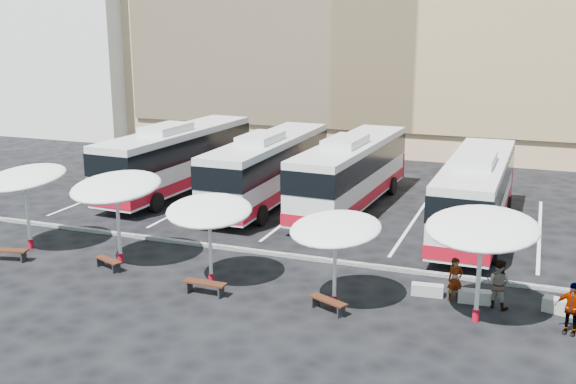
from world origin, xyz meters
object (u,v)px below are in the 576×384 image
(wood_bench_1, at_px, (108,261))
(sunshade_1, at_px, (116,187))
(sunshade_2, at_px, (209,211))
(wood_bench_0, at_px, (8,252))
(bus_3, at_px, (476,191))
(sunshade_4, at_px, (482,229))
(wood_bench_3, at_px, (328,302))
(conc_bench_2, at_px, (563,307))
(conc_bench_1, at_px, (476,297))
(conc_bench_0, at_px, (427,290))
(bus_1, at_px, (269,166))
(bus_0, at_px, (178,157))
(passenger_0, at_px, (455,280))
(bus_2, at_px, (351,171))
(sunshade_3, at_px, (335,229))
(sunshade_0, at_px, (24,178))
(passenger_2, at_px, (571,308))
(passenger_1, at_px, (498,284))
(wood_bench_2, at_px, (205,285))

(wood_bench_1, bearing_deg, sunshade_1, 85.74)
(sunshade_2, distance_m, wood_bench_0, 9.48)
(bus_3, bearing_deg, sunshade_2, -129.85)
(sunshade_4, bearing_deg, wood_bench_3, -168.06)
(sunshade_1, xyz_separation_m, conc_bench_2, (17.19, 1.10, -3.02))
(wood_bench_0, distance_m, conc_bench_1, 19.01)
(conc_bench_0, bearing_deg, bus_1, 135.82)
(bus_0, height_order, conc_bench_2, bus_0)
(wood_bench_0, distance_m, passenger_0, 18.26)
(bus_2, bearing_deg, wood_bench_0, -127.34)
(bus_2, xyz_separation_m, conc_bench_1, (7.62, -10.77, -1.82))
(sunshade_1, bearing_deg, wood_bench_1, -94.26)
(sunshade_3, distance_m, sunshade_4, 4.87)
(sunshade_3, distance_m, passenger_0, 4.85)
(bus_0, bearing_deg, sunshade_0, -91.76)
(sunshade_4, distance_m, conc_bench_2, 4.42)
(sunshade_4, distance_m, conc_bench_0, 3.94)
(bus_3, distance_m, wood_bench_1, 17.01)
(bus_2, relative_size, sunshade_3, 3.17)
(wood_bench_0, height_order, passenger_2, passenger_2)
(sunshade_2, xyz_separation_m, conc_bench_0, (8.00, 1.71, -2.68))
(sunshade_2, distance_m, passenger_0, 9.36)
(bus_2, distance_m, sunshade_3, 13.15)
(sunshade_4, distance_m, passenger_2, 3.77)
(sunshade_4, distance_m, passenger_1, 2.83)
(conc_bench_0, height_order, passenger_1, passenger_1)
(bus_3, xyz_separation_m, wood_bench_2, (-8.50, -11.31, -1.63))
(bus_2, height_order, wood_bench_2, bus_2)
(conc_bench_1, xyz_separation_m, conc_bench_2, (2.91, 0.10, 0.02))
(sunshade_2, relative_size, passenger_2, 2.28)
(sunshade_3, bearing_deg, passenger_0, 26.52)
(bus_2, relative_size, sunshade_2, 3.19)
(conc_bench_2, relative_size, passenger_0, 0.83)
(sunshade_4, distance_m, passenger_0, 3.02)
(bus_3, xyz_separation_m, sunshade_1, (-13.34, -9.56, 1.25))
(sunshade_0, height_order, conc_bench_2, sunshade_0)
(sunshade_4, bearing_deg, passenger_2, 1.79)
(sunshade_0, height_order, conc_bench_1, sunshade_0)
(wood_bench_0, bearing_deg, conc_bench_0, 8.24)
(bus_1, xyz_separation_m, wood_bench_2, (2.73, -12.94, -1.67))
(conc_bench_0, height_order, passenger_2, passenger_2)
(bus_0, relative_size, passenger_2, 7.48)
(sunshade_1, bearing_deg, wood_bench_2, -19.81)
(passenger_0, bearing_deg, conc_bench_0, 142.78)
(bus_3, xyz_separation_m, passenger_0, (0.18, -8.61, -1.21))
(sunshade_0, relative_size, passenger_1, 2.71)
(conc_bench_2, relative_size, passenger_2, 0.76)
(sunshade_0, distance_m, wood_bench_1, 5.67)
(wood_bench_0, height_order, passenger_0, passenger_0)
(sunshade_4, bearing_deg, bus_0, 146.24)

